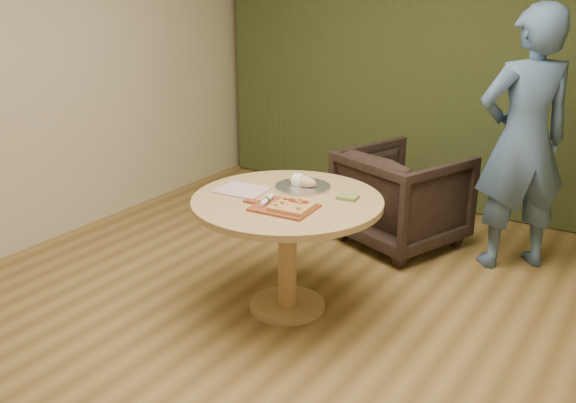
{
  "coord_description": "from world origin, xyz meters",
  "views": [
    {
      "loc": [
        1.73,
        -2.6,
        2.06
      ],
      "look_at": [
        -0.1,
        0.25,
        0.84
      ],
      "focal_mm": 40.0,
      "sensor_mm": 36.0,
      "label": 1
    }
  ],
  "objects_px": {
    "serving_tray": "(303,187)",
    "person_standing": "(523,141)",
    "armchair": "(403,193)",
    "pedestal_table": "(287,220)",
    "flatbread_pizza": "(292,206)",
    "cutlery_roll": "(267,200)",
    "bread_roll": "(302,181)",
    "pizza_paddle": "(283,207)"
  },
  "relations": [
    {
      "from": "bread_roll",
      "to": "person_standing",
      "type": "height_order",
      "value": "person_standing"
    },
    {
      "from": "person_standing",
      "to": "cutlery_roll",
      "type": "bearing_deg",
      "value": 14.94
    },
    {
      "from": "pedestal_table",
      "to": "armchair",
      "type": "xyz_separation_m",
      "value": [
        0.19,
        1.37,
        -0.19
      ]
    },
    {
      "from": "serving_tray",
      "to": "person_standing",
      "type": "xyz_separation_m",
      "value": [
        1.05,
        1.22,
        0.18
      ]
    },
    {
      "from": "pizza_paddle",
      "to": "cutlery_roll",
      "type": "bearing_deg",
      "value": 175.08
    },
    {
      "from": "flatbread_pizza",
      "to": "person_standing",
      "type": "bearing_deg",
      "value": 61.04
    },
    {
      "from": "pizza_paddle",
      "to": "armchair",
      "type": "bearing_deg",
      "value": 81.58
    },
    {
      "from": "flatbread_pizza",
      "to": "pizza_paddle",
      "type": "bearing_deg",
      "value": -177.23
    },
    {
      "from": "bread_roll",
      "to": "armchair",
      "type": "distance_m",
      "value": 1.23
    },
    {
      "from": "flatbread_pizza",
      "to": "cutlery_roll",
      "type": "height_order",
      "value": "flatbread_pizza"
    },
    {
      "from": "person_standing",
      "to": "pedestal_table",
      "type": "bearing_deg",
      "value": 13.13
    },
    {
      "from": "pizza_paddle",
      "to": "person_standing",
      "type": "distance_m",
      "value": 1.88
    },
    {
      "from": "pedestal_table",
      "to": "flatbread_pizza",
      "type": "height_order",
      "value": "flatbread_pizza"
    },
    {
      "from": "pedestal_table",
      "to": "bread_roll",
      "type": "bearing_deg",
      "value": 98.75
    },
    {
      "from": "flatbread_pizza",
      "to": "person_standing",
      "type": "relative_size",
      "value": 0.13
    },
    {
      "from": "flatbread_pizza",
      "to": "person_standing",
      "type": "height_order",
      "value": "person_standing"
    },
    {
      "from": "flatbread_pizza",
      "to": "bread_roll",
      "type": "relative_size",
      "value": 1.22
    },
    {
      "from": "flatbread_pizza",
      "to": "cutlery_roll",
      "type": "xyz_separation_m",
      "value": [
        -0.18,
        -0.0,
        0.0
      ]
    },
    {
      "from": "person_standing",
      "to": "flatbread_pizza",
      "type": "bearing_deg",
      "value": 19.57
    },
    {
      "from": "serving_tray",
      "to": "armchair",
      "type": "bearing_deg",
      "value": 79.47
    },
    {
      "from": "pedestal_table",
      "to": "cutlery_roll",
      "type": "height_order",
      "value": "cutlery_roll"
    },
    {
      "from": "cutlery_roll",
      "to": "serving_tray",
      "type": "relative_size",
      "value": 0.56
    },
    {
      "from": "pizza_paddle",
      "to": "flatbread_pizza",
      "type": "bearing_deg",
      "value": -1.4
    },
    {
      "from": "serving_tray",
      "to": "bread_roll",
      "type": "xyz_separation_m",
      "value": [
        -0.01,
        0.0,
        0.04
      ]
    },
    {
      "from": "pedestal_table",
      "to": "bread_roll",
      "type": "distance_m",
      "value": 0.29
    },
    {
      "from": "pedestal_table",
      "to": "flatbread_pizza",
      "type": "bearing_deg",
      "value": -49.25
    },
    {
      "from": "flatbread_pizza",
      "to": "person_standing",
      "type": "distance_m",
      "value": 1.84
    },
    {
      "from": "cutlery_roll",
      "to": "bread_roll",
      "type": "distance_m",
      "value": 0.39
    },
    {
      "from": "pedestal_table",
      "to": "cutlery_roll",
      "type": "relative_size",
      "value": 5.94
    },
    {
      "from": "pizza_paddle",
      "to": "cutlery_roll",
      "type": "xyz_separation_m",
      "value": [
        -0.11,
        0.0,
        0.02
      ]
    },
    {
      "from": "pizza_paddle",
      "to": "armchair",
      "type": "height_order",
      "value": "armchair"
    },
    {
      "from": "pedestal_table",
      "to": "pizza_paddle",
      "type": "relative_size",
      "value": 2.58
    },
    {
      "from": "pizza_paddle",
      "to": "person_standing",
      "type": "relative_size",
      "value": 0.24
    },
    {
      "from": "flatbread_pizza",
      "to": "bread_roll",
      "type": "distance_m",
      "value": 0.42
    },
    {
      "from": "pedestal_table",
      "to": "pizza_paddle",
      "type": "distance_m",
      "value": 0.23
    },
    {
      "from": "cutlery_roll",
      "to": "armchair",
      "type": "xyz_separation_m",
      "value": [
        0.23,
        1.53,
        -0.36
      ]
    },
    {
      "from": "serving_tray",
      "to": "person_standing",
      "type": "relative_size",
      "value": 0.19
    },
    {
      "from": "serving_tray",
      "to": "pedestal_table",
      "type": "bearing_deg",
      "value": -83.49
    },
    {
      "from": "pizza_paddle",
      "to": "cutlery_roll",
      "type": "height_order",
      "value": "cutlery_roll"
    },
    {
      "from": "serving_tray",
      "to": "cutlery_roll",
      "type": "bearing_deg",
      "value": -92.26
    },
    {
      "from": "serving_tray",
      "to": "bread_roll",
      "type": "height_order",
      "value": "bread_roll"
    },
    {
      "from": "pizza_paddle",
      "to": "serving_tray",
      "type": "bearing_deg",
      "value": 100.26
    }
  ]
}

